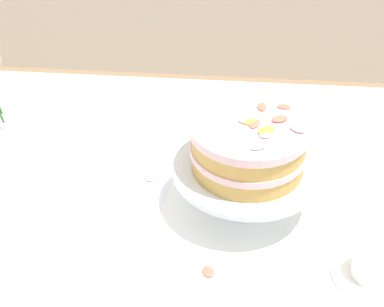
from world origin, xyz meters
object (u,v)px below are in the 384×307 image
Objects in this scene: cake_stand at (246,173)px; layer_cake at (249,145)px; dining_table at (158,237)px; teacup at (372,268)px.

cake_stand is 1.28× the size of layer_cake.
dining_table is 0.30m from layer_cake.
cake_stand is at bearing 142.73° from teacup.
cake_stand is 0.29m from teacup.
cake_stand is at bearing 175.39° from layer_cake.
dining_table is 0.45m from teacup.
cake_stand is (0.18, 0.02, 0.17)m from dining_table.
dining_table is 6.20× the size of layer_cake.
layer_cake reaches higher than teacup.
layer_cake reaches higher than dining_table.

